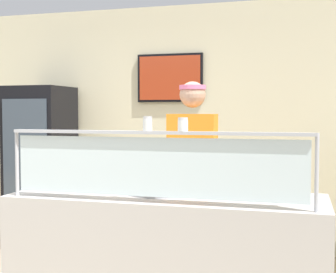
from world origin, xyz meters
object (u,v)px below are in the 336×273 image
Objects in this scene: pizza_tray at (160,190)px; parmesan_shaker at (148,125)px; pepper_flake_shaker at (183,125)px; worker_figure at (193,175)px; drink_fridge at (41,166)px; pizza_server at (153,187)px.

pizza_tray is 0.62m from parmesan_shaker.
pepper_flake_shaker is (0.26, -0.40, 0.47)m from pizza_tray.
pepper_flake_shaker is at bearing -81.07° from worker_figure.
drink_fridge is (-2.00, 1.04, -0.11)m from worker_figure.
parmesan_shaker is 1.08× the size of pepper_flake_shaker.
parmesan_shaker is 0.05× the size of worker_figure.
parmesan_shaker is at bearing -45.58° from drink_fridge.
parmesan_shaker is 0.22m from pepper_flake_shaker.
worker_figure reaches higher than pepper_flake_shaker.
worker_figure is (0.08, 0.92, -0.43)m from parmesan_shaker.
drink_fridge is at bearing 152.56° from worker_figure.
drink_fridge is (-2.14, 1.96, -0.54)m from pepper_flake_shaker.
drink_fridge is at bearing 137.58° from pepper_flake_shaker.
drink_fridge is at bearing 140.29° from pizza_tray.
pepper_flake_shaker is at bearing 0.00° from parmesan_shaker.
parmesan_shaker reaches higher than pizza_server.
pepper_flake_shaker is 1.03m from worker_figure.
pizza_tray is at bearing 123.61° from pepper_flake_shaker.
parmesan_shaker is 2.80m from drink_fridge.
pizza_server is at bearing 129.16° from pepper_flake_shaker.
parmesan_shaker is (0.08, -0.38, 0.45)m from pizza_server.
pepper_flake_shaker is 0.05× the size of worker_figure.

